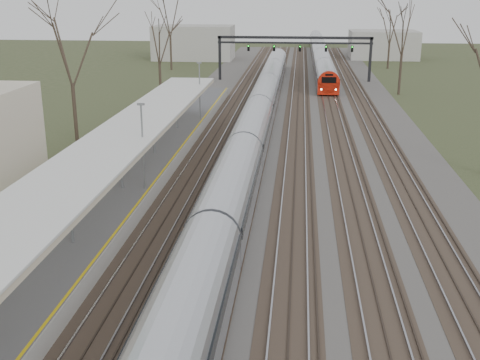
{
  "coord_description": "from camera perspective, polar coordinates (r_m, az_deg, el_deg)",
  "views": [
    {
      "loc": [
        1.13,
        1.41,
        12.13
      ],
      "look_at": [
        -2.03,
        33.12,
        2.0
      ],
      "focal_mm": 45.0,
      "sensor_mm": 36.0,
      "label": 1
    }
  ],
  "objects": [
    {
      "name": "track_bed",
      "position": [
        54.94,
        4.66,
        4.88
      ],
      "size": [
        24.0,
        160.0,
        0.22
      ],
      "color": "#474442",
      "rests_on": "ground"
    },
    {
      "name": "platform",
      "position": [
        39.26,
        -9.61,
        0.15
      ],
      "size": [
        3.5,
        69.0,
        1.0
      ],
      "primitive_type": "cube",
      "color": "#9E9B93",
      "rests_on": "ground"
    },
    {
      "name": "canopy",
      "position": [
        34.18,
        -11.84,
        3.37
      ],
      "size": [
        4.1,
        50.0,
        3.11
      ],
      "color": "slate",
      "rests_on": "platform"
    },
    {
      "name": "signal_gantry",
      "position": [
        83.9,
        5.22,
        12.62
      ],
      "size": [
        21.0,
        0.59,
        6.08
      ],
      "color": "black",
      "rests_on": "ground"
    },
    {
      "name": "tree_west_far",
      "position": [
        50.16,
        -15.9,
        12.28
      ],
      "size": [
        5.5,
        5.5,
        11.33
      ],
      "color": "#2D231C",
      "rests_on": "ground"
    },
    {
      "name": "train_near",
      "position": [
        54.99,
        1.8,
        6.46
      ],
      "size": [
        2.62,
        90.21,
        3.05
      ],
      "color": "#B2B5BC",
      "rests_on": "ground"
    },
    {
      "name": "train_far",
      "position": [
        108.87,
        7.59,
        11.87
      ],
      "size": [
        2.62,
        75.21,
        3.05
      ],
      "color": "#B2B5BC",
      "rests_on": "ground"
    }
  ]
}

